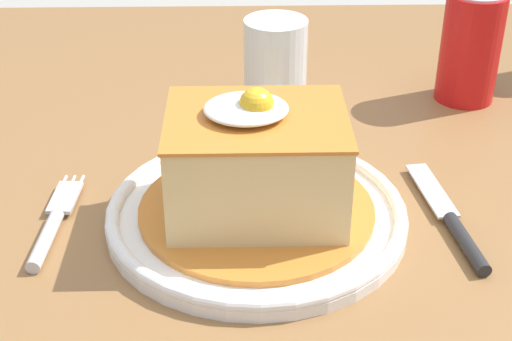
% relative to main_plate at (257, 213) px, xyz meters
% --- Properties ---
extents(dining_table, '(1.46, 1.03, 0.76)m').
position_rel_main_plate_xyz_m(dining_table, '(0.06, 0.06, -0.10)').
color(dining_table, olive).
rests_on(dining_table, ground_plane).
extents(main_plate, '(0.26, 0.26, 0.02)m').
position_rel_main_plate_xyz_m(main_plate, '(0.00, 0.00, 0.00)').
color(main_plate, white).
rests_on(main_plate, dining_table).
extents(sandwich_meal, '(0.20, 0.20, 0.12)m').
position_rel_main_plate_xyz_m(sandwich_meal, '(-0.00, 0.00, 0.05)').
color(sandwich_meal, orange).
rests_on(sandwich_meal, main_plate).
extents(fork, '(0.02, 0.14, 0.01)m').
position_rel_main_plate_xyz_m(fork, '(-0.17, -0.01, -0.00)').
color(fork, silver).
rests_on(fork, dining_table).
extents(knife, '(0.04, 0.17, 0.01)m').
position_rel_main_plate_xyz_m(knife, '(0.17, -0.02, -0.00)').
color(knife, '#262628').
rests_on(knife, dining_table).
extents(soda_can, '(0.07, 0.07, 0.12)m').
position_rel_main_plate_xyz_m(soda_can, '(0.24, 0.24, 0.05)').
color(soda_can, red).
rests_on(soda_can, dining_table).
extents(drinking_glass, '(0.07, 0.07, 0.10)m').
position_rel_main_plate_xyz_m(drinking_glass, '(0.03, 0.22, 0.04)').
color(drinking_glass, gold).
rests_on(drinking_glass, dining_table).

